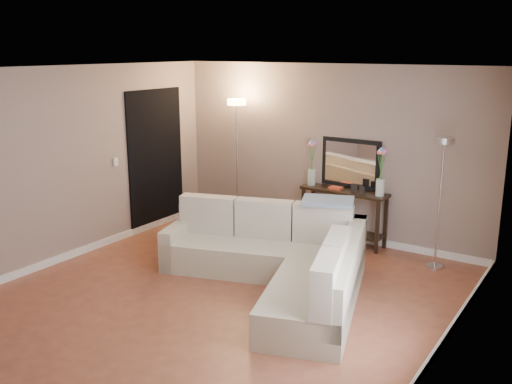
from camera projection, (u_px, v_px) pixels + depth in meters
The scene contains 21 objects.
floor at pixel (218, 298), 6.61m from camera, with size 5.00×5.50×0.01m, color #985137.
ceiling at pixel (214, 69), 5.97m from camera, with size 5.00×5.50×0.01m, color white.
wall_back at pixel (327, 152), 8.53m from camera, with size 5.00×0.02×2.60m, color gray.
wall_left at pixel (66, 165), 7.62m from camera, with size 0.02×5.50×2.60m, color gray.
wall_right at pixel (447, 227), 4.96m from camera, with size 0.02×5.50×2.60m, color gray.
baseboard_back at pixel (324, 232), 8.82m from camera, with size 5.00×0.03×0.10m, color white.
baseboard_left at pixel (75, 253), 7.91m from camera, with size 0.03×5.50×0.10m, color white.
baseboard_right at pixel (433, 355), 5.28m from camera, with size 0.03×5.50×0.10m, color white.
doorway at pixel (156, 159), 9.03m from camera, with size 0.02×1.20×2.20m, color black.
switch_plate at pixel (116, 162), 8.32m from camera, with size 0.02×0.08×0.12m, color white.
sectional_sofa at pixel (282, 260), 6.89m from camera, with size 3.15×2.58×0.89m.
throw_blanket at pixel (328, 201), 7.20m from camera, with size 0.64×0.37×0.05m, color gray.
console_table at pixel (338, 212), 8.43m from camera, with size 1.33×0.42×0.81m.
leaning_mirror at pixel (351, 163), 8.34m from camera, with size 0.93×0.09×0.73m.
table_decor at pixel (343, 188), 8.26m from camera, with size 0.56×0.13×0.13m.
flower_vase_left at pixel (312, 166), 8.54m from camera, with size 0.15×0.13×0.69m.
flower_vase_right at pixel (381, 175), 7.91m from camera, with size 0.15×0.13×0.69m.
floor_lamp_lit at pixel (237, 137), 8.99m from camera, with size 0.35×0.35×2.04m.
floor_lamp_unlit at pixel (442, 177), 7.23m from camera, with size 0.25×0.25×1.73m.
charcoal_rug at pixel (222, 230), 9.03m from camera, with size 1.33×1.00×0.02m, color black.
black_bag at pixel (206, 229), 9.00m from camera, with size 0.38×0.27×0.24m, color black.
Camera 1 is at (3.69, -4.88, 2.82)m, focal length 40.00 mm.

